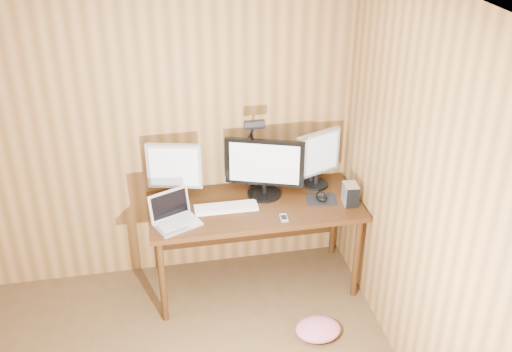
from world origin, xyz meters
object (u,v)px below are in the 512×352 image
object	(u,v)px
phone	(284,218)
hard_drive	(350,194)
desk	(253,213)
monitor_center	(265,167)
mouse	(321,197)
monitor_right	(317,157)
speaker	(311,176)
desk_lamp	(253,142)
keyboard	(226,207)
laptop	(174,216)
monitor_left	(175,170)

from	to	relation	value
phone	hard_drive	bearing A→B (deg)	15.71
desk	monitor_center	world-z (taller)	monitor_center
hard_drive	mouse	bearing A→B (deg)	158.07
monitor_right	phone	size ratio (longest dim) A/B	4.43
speaker	desk_lamp	xyz separation A→B (m)	(-0.48, -0.02, 0.35)
desk	phone	world-z (taller)	phone
keyboard	speaker	size ratio (longest dim) A/B	4.12
desk	keyboard	xyz separation A→B (m)	(-0.22, -0.10, 0.13)
desk	monitor_right	xyz separation A→B (m)	(0.53, 0.12, 0.37)
desk	laptop	size ratio (longest dim) A/B	4.20
hard_drive	desk_lamp	bearing A→B (deg)	156.83
mouse	laptop	bearing A→B (deg)	-178.95
hard_drive	desk_lamp	xyz separation A→B (m)	(-0.68, 0.35, 0.33)
monitor_left	laptop	world-z (taller)	monitor_left
monitor_center	hard_drive	distance (m)	0.68
monitor_center	monitor_right	size ratio (longest dim) A/B	1.25
monitor_center	speaker	bearing A→B (deg)	36.56
speaker	desk_lamp	world-z (taller)	desk_lamp
monitor_left	mouse	world-z (taller)	monitor_left
monitor_right	mouse	xyz separation A→B (m)	(-0.02, -0.22, -0.23)
desk	hard_drive	distance (m)	0.76
keyboard	desk_lamp	size ratio (longest dim) A/B	0.71
monitor_left	laptop	bearing A→B (deg)	-83.70
monitor_left	speaker	distance (m)	1.10
phone	speaker	world-z (taller)	speaker
laptop	desk_lamp	xyz separation A→B (m)	(0.64, 0.36, 0.35)
desk	monitor_center	size ratio (longest dim) A/B	2.76
desk	monitor_left	distance (m)	0.69
keyboard	phone	xyz separation A→B (m)	(0.39, -0.22, -0.00)
monitor_center	phone	bearing A→B (deg)	-59.50
monitor_right	monitor_center	bearing A→B (deg)	165.91
monitor_center	hard_drive	world-z (taller)	monitor_center
phone	speaker	size ratio (longest dim) A/B	0.91
monitor_center	speaker	distance (m)	0.47
monitor_center	phone	xyz separation A→B (m)	(0.07, -0.36, -0.24)
monitor_left	desk_lamp	world-z (taller)	desk_lamp
monitor_right	mouse	distance (m)	0.32
monitor_right	phone	distance (m)	0.61
desk_lamp	speaker	bearing A→B (deg)	19.53
mouse	keyboard	bearing A→B (deg)	175.33
keyboard	desk_lamp	world-z (taller)	desk_lamp
mouse	speaker	bearing A→B (deg)	86.71
laptop	mouse	bearing A→B (deg)	-18.23
keyboard	speaker	bearing A→B (deg)	20.86
laptop	speaker	size ratio (longest dim) A/B	3.31
laptop	hard_drive	bearing A→B (deg)	-23.11
desk	desk_lamp	size ratio (longest dim) A/B	2.42
monitor_center	keyboard	distance (m)	0.42
keyboard	laptop	bearing A→B (deg)	-163.93
mouse	desk	bearing A→B (deg)	164.58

